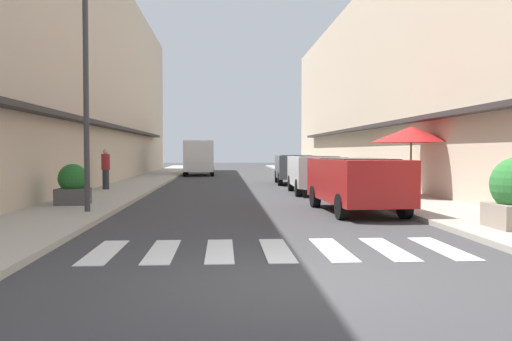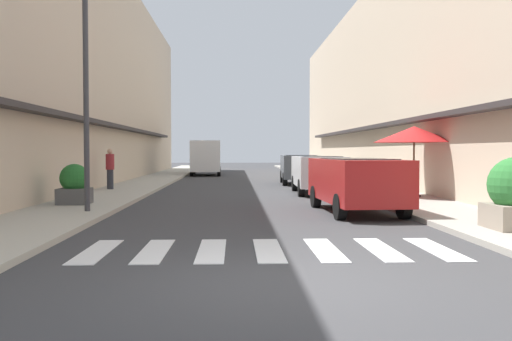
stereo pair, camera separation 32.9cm
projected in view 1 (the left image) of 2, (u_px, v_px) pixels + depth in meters
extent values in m
plane|color=#38383A|center=(242.00, 186.00, 25.68)|extent=(103.81, 103.81, 0.00)
cube|color=#ADA899|center=(135.00, 185.00, 25.38)|extent=(2.53, 66.06, 0.12)
cube|color=#9E998E|center=(346.00, 185.00, 25.99)|extent=(2.53, 66.06, 0.12)
cube|color=#C6B299|center=(60.00, 73.00, 26.31)|extent=(5.00, 44.47, 10.92)
cube|color=#332D2D|center=(118.00, 128.00, 26.57)|extent=(0.50, 31.13, 0.16)
cube|color=#C6B299|center=(414.00, 85.00, 27.40)|extent=(5.00, 44.47, 10.05)
cube|color=#332D2D|center=(360.00, 129.00, 27.31)|extent=(0.50, 31.13, 0.16)
cube|color=silver|center=(104.00, 252.00, 8.92)|extent=(0.45, 2.20, 0.01)
cube|color=silver|center=(162.00, 251.00, 8.98)|extent=(0.45, 2.20, 0.01)
cube|color=silver|center=(220.00, 251.00, 9.04)|extent=(0.45, 2.20, 0.01)
cube|color=silver|center=(276.00, 250.00, 9.09)|extent=(0.45, 2.20, 0.01)
cube|color=silver|center=(332.00, 249.00, 9.15)|extent=(0.45, 2.20, 0.01)
cube|color=silver|center=(388.00, 249.00, 9.21)|extent=(0.45, 2.20, 0.01)
cube|color=silver|center=(442.00, 248.00, 9.27)|extent=(0.45, 2.20, 0.01)
cube|color=maroon|center=(356.00, 180.00, 14.66)|extent=(1.97, 4.54, 1.13)
cube|color=black|center=(358.00, 169.00, 14.43)|extent=(1.59, 2.57, 0.56)
cylinder|color=black|center=(315.00, 196.00, 16.06)|extent=(0.25, 0.65, 0.64)
cylinder|color=black|center=(367.00, 196.00, 16.24)|extent=(0.25, 0.65, 0.64)
cylinder|color=black|center=(342.00, 207.00, 13.13)|extent=(0.25, 0.65, 0.64)
cylinder|color=black|center=(405.00, 206.00, 13.31)|extent=(0.25, 0.65, 0.64)
cube|color=silver|center=(315.00, 171.00, 21.24)|extent=(1.86, 4.32, 1.13)
cube|color=black|center=(316.00, 163.00, 21.02)|extent=(1.53, 2.43, 0.56)
cylinder|color=black|center=(291.00, 183.00, 22.64)|extent=(0.24, 0.65, 0.64)
cylinder|color=black|center=(329.00, 183.00, 22.70)|extent=(0.24, 0.65, 0.64)
cylinder|color=black|center=(299.00, 188.00, 19.83)|extent=(0.24, 0.65, 0.64)
cylinder|color=black|center=(342.00, 188.00, 19.88)|extent=(0.24, 0.65, 0.64)
cube|color=#4C5156|center=(294.00, 167.00, 27.34)|extent=(1.91, 3.98, 1.13)
cube|color=black|center=(295.00, 161.00, 27.13)|extent=(1.56, 2.25, 0.56)
cylinder|color=black|center=(277.00, 177.00, 28.63)|extent=(0.25, 0.65, 0.64)
cylinder|color=black|center=(307.00, 177.00, 28.66)|extent=(0.25, 0.65, 0.64)
cylinder|color=black|center=(280.00, 179.00, 26.05)|extent=(0.25, 0.65, 0.64)
cylinder|color=black|center=(313.00, 179.00, 26.09)|extent=(0.25, 0.65, 0.64)
cube|color=silver|center=(199.00, 156.00, 37.35)|extent=(2.12, 5.46, 2.03)
cube|color=black|center=(199.00, 145.00, 37.06)|extent=(1.73, 3.08, 0.56)
cylinder|color=black|center=(187.00, 170.00, 39.08)|extent=(0.24, 0.65, 0.64)
cylinder|color=black|center=(212.00, 170.00, 39.25)|extent=(0.24, 0.65, 0.64)
cylinder|color=black|center=(185.00, 172.00, 35.53)|extent=(0.24, 0.65, 0.64)
cylinder|color=black|center=(212.00, 171.00, 35.70)|extent=(0.24, 0.65, 0.64)
cylinder|color=#38383D|center=(86.00, 97.00, 13.78)|extent=(0.14, 0.14, 5.86)
cylinder|color=#262626|center=(411.00, 195.00, 18.56)|extent=(0.48, 0.48, 0.06)
cylinder|color=#4C3823|center=(411.00, 165.00, 18.52)|extent=(0.06, 0.06, 2.12)
cone|color=red|center=(411.00, 134.00, 18.48)|extent=(2.71, 2.71, 0.55)
cube|color=#4C4C4C|center=(73.00, 196.00, 15.73)|extent=(0.87, 0.87, 0.46)
sphere|color=#236628|center=(73.00, 178.00, 15.71)|extent=(0.84, 0.84, 0.84)
cylinder|color=#282B33|center=(106.00, 179.00, 21.91)|extent=(0.26, 0.26, 0.80)
cylinder|color=maroon|center=(106.00, 162.00, 21.88)|extent=(0.34, 0.34, 0.63)
sphere|color=tan|center=(106.00, 151.00, 21.87)|extent=(0.22, 0.22, 0.22)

